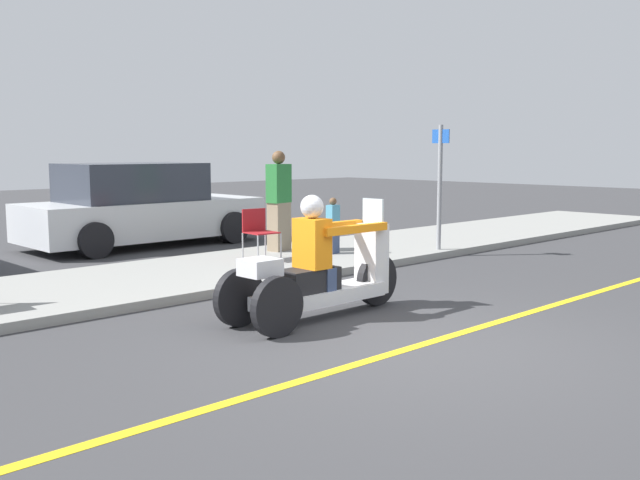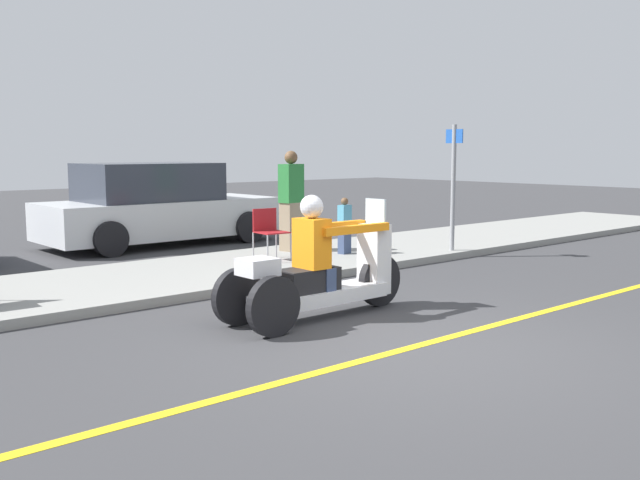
% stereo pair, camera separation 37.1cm
% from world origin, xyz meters
% --- Properties ---
extents(ground_plane, '(60.00, 60.00, 0.00)m').
position_xyz_m(ground_plane, '(0.00, 0.00, 0.00)').
color(ground_plane, '#38383A').
extents(lane_stripe, '(24.00, 0.12, 0.01)m').
position_xyz_m(lane_stripe, '(0.13, 0.00, 0.00)').
color(lane_stripe, gold).
rests_on(lane_stripe, ground).
extents(sidewalk_strip, '(28.00, 2.80, 0.12)m').
position_xyz_m(sidewalk_strip, '(0.00, 4.60, 0.06)').
color(sidewalk_strip, gray).
rests_on(sidewalk_strip, ground).
extents(motorcycle_trike, '(2.48, 0.73, 1.40)m').
position_xyz_m(motorcycle_trike, '(0.12, 1.51, 0.50)').
color(motorcycle_trike, black).
rests_on(motorcycle_trike, ground).
extents(spectator_near_curb, '(0.46, 0.32, 1.75)m').
position_xyz_m(spectator_near_curb, '(2.75, 5.30, 0.96)').
color(spectator_near_curb, gray).
rests_on(spectator_near_curb, sidewalk_strip).
extents(spectator_end_of_line, '(0.25, 0.17, 0.96)m').
position_xyz_m(spectator_end_of_line, '(3.19, 4.40, 0.58)').
color(spectator_end_of_line, '#38476B').
rests_on(spectator_end_of_line, sidewalk_strip).
extents(folding_chair_set_back, '(0.50, 0.50, 0.82)m').
position_xyz_m(folding_chair_set_back, '(1.83, 4.73, 0.62)').
color(folding_chair_set_back, '#A5A8AD').
rests_on(folding_chair_set_back, sidewalk_strip).
extents(parked_car_lot_right, '(4.61, 2.10, 1.63)m').
position_xyz_m(parked_car_lot_right, '(1.76, 8.36, 0.76)').
color(parked_car_lot_right, silver).
rests_on(parked_car_lot_right, ground).
extents(street_sign, '(0.08, 0.36, 2.20)m').
position_xyz_m(street_sign, '(4.90, 3.45, 1.32)').
color(street_sign, gray).
rests_on(street_sign, sidewalk_strip).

